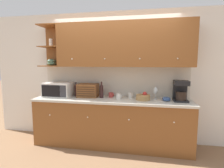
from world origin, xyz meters
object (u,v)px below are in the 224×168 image
at_px(second_wine_bottle, 102,91).
at_px(coffee_maker, 181,91).
at_px(mug, 130,95).
at_px(wine_glass, 155,91).
at_px(wine_bottle, 76,90).
at_px(fruit_basket, 143,97).
at_px(bread_box, 88,90).
at_px(mug_patterned_third, 111,95).
at_px(microwave, 59,89).
at_px(mug_blue_second, 119,96).
at_px(bowl_stack_on_counter, 166,99).

bearing_deg(second_wine_bottle, coffee_maker, -1.15).
bearing_deg(second_wine_bottle, mug, 6.80).
xyz_separation_m(second_wine_bottle, wine_glass, (1.03, 0.07, 0.01)).
distance_m(wine_bottle, fruit_basket, 1.35).
bearing_deg(coffee_maker, wine_glass, 167.40).
distance_m(bread_box, mug_patterned_third, 0.47).
xyz_separation_m(microwave, fruit_basket, (1.69, -0.04, -0.09)).
bearing_deg(second_wine_bottle, wine_glass, 3.72).
relative_size(bread_box, mug_blue_second, 3.67).
height_order(mug_blue_second, bowl_stack_on_counter, mug_blue_second).
bearing_deg(bowl_stack_on_counter, mug, 170.00).
bearing_deg(mug, bread_box, -178.42).
relative_size(mug_blue_second, fruit_basket, 0.42).
bearing_deg(mug_patterned_third, coffee_maker, -6.08).
height_order(mug, bowl_stack_on_counter, mug).
distance_m(second_wine_bottle, wine_glass, 1.03).
bearing_deg(mug_patterned_third, mug, -6.00).
bearing_deg(bowl_stack_on_counter, fruit_basket, -179.14).
relative_size(second_wine_bottle, mug, 2.92).
xyz_separation_m(mug_patterned_third, mug_blue_second, (0.18, -0.15, 0.01)).
bearing_deg(mug_blue_second, microwave, 178.55).
height_order(microwave, wine_bottle, wine_bottle).
bearing_deg(bread_box, second_wine_bottle, -8.55).
height_order(mug_patterned_third, wine_glass, wine_glass).
relative_size(mug_patterned_third, bowl_stack_on_counter, 0.70).
xyz_separation_m(microwave, wine_bottle, (0.34, 0.08, -0.01)).
bearing_deg(bread_box, coffee_maker, -2.38).
xyz_separation_m(mug_patterned_third, coffee_maker, (1.28, -0.14, 0.14)).
height_order(mug_blue_second, wine_glass, wine_glass).
bearing_deg(wine_bottle, mug_patterned_third, 2.97).
bearing_deg(bowl_stack_on_counter, microwave, 178.96).
height_order(microwave, bread_box, microwave).
relative_size(microwave, fruit_basket, 2.13).
bearing_deg(coffee_maker, wine_bottle, 177.16).
height_order(fruit_basket, wine_glass, wine_glass).
bearing_deg(coffee_maker, mug, 173.89).
distance_m(mug_patterned_third, coffee_maker, 1.30).
distance_m(bread_box, coffee_maker, 1.74).
bearing_deg(mug_patterned_third, wine_bottle, -177.03).
xyz_separation_m(mug_patterned_third, fruit_basket, (0.63, -0.16, 0.01)).
distance_m(bread_box, bowl_stack_on_counter, 1.51).
distance_m(fruit_basket, wine_glass, 0.28).
relative_size(mug_patterned_third, mug_blue_second, 0.98).
relative_size(bread_box, mug_patterned_third, 3.73).
xyz_separation_m(microwave, mug, (1.45, 0.08, -0.09)).
distance_m(bread_box, mug, 0.85).
bearing_deg(mug, bowl_stack_on_counter, -10.00).
xyz_separation_m(microwave, mug_patterned_third, (1.06, 0.12, -0.10)).
xyz_separation_m(wine_glass, bowl_stack_on_counter, (0.19, -0.12, -0.12)).
bearing_deg(fruit_basket, second_wine_bottle, 176.06).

